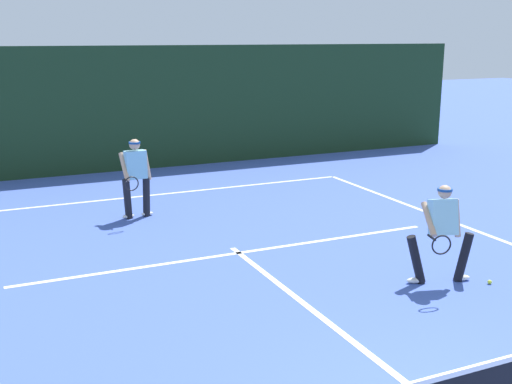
# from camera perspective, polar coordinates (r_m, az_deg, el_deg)

# --- Properties ---
(court_line_baseline_far) EXTENTS (9.40, 0.10, 0.01)m
(court_line_baseline_far) POSITION_cam_1_polar(r_m,az_deg,el_deg) (15.38, -8.30, -0.18)
(court_line_baseline_far) COLOR white
(court_line_baseline_far) RESTS_ON ground_plane
(court_line_service) EXTENTS (7.66, 0.10, 0.01)m
(court_line_service) POSITION_cam_1_polar(r_m,az_deg,el_deg) (11.15, -1.54, -5.46)
(court_line_service) COLOR white
(court_line_service) RESTS_ON ground_plane
(court_line_centre) EXTENTS (0.10, 6.40, 0.01)m
(court_line_centre) POSITION_cam_1_polar(r_m,az_deg,el_deg) (8.73, 6.04, -11.18)
(court_line_centre) COLOR white
(court_line_centre) RESTS_ON ground_plane
(player_near) EXTENTS (1.09, 0.86, 1.53)m
(player_near) POSITION_cam_1_polar(r_m,az_deg,el_deg) (10.00, 16.28, -3.30)
(player_near) COLOR black
(player_near) RESTS_ON ground_plane
(player_far) EXTENTS (0.73, 0.84, 1.65)m
(player_far) POSITION_cam_1_polar(r_m,az_deg,el_deg) (13.30, -10.69, 1.52)
(player_far) COLOR black
(player_far) RESTS_ON ground_plane
(tennis_ball) EXTENTS (0.07, 0.07, 0.07)m
(tennis_ball) POSITION_cam_1_polar(r_m,az_deg,el_deg) (10.42, 20.16, -7.56)
(tennis_ball) COLOR #D1E033
(tennis_ball) RESTS_ON ground_plane
(back_fence_windscreen) EXTENTS (21.65, 0.12, 3.42)m
(back_fence_windscreen) POSITION_cam_1_polar(r_m,az_deg,el_deg) (18.09, -11.31, 7.29)
(back_fence_windscreen) COLOR #1A341C
(back_fence_windscreen) RESTS_ON ground_plane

